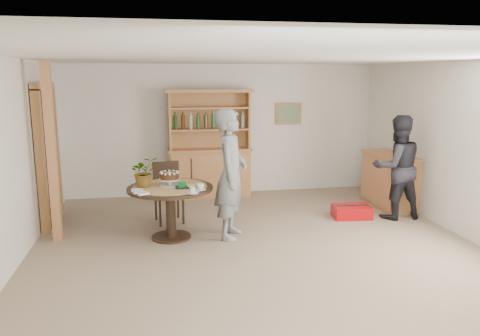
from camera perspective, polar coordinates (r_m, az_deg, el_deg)
name	(u,v)px	position (r m, az deg, el deg)	size (l,w,h in m)	color
ground	(264,259)	(6.05, 2.93, -10.99)	(7.00, 7.00, 0.00)	tan
room_shell	(265,122)	(5.63, 3.12, 5.66)	(6.04, 7.04, 2.52)	white
doorway	(47,154)	(7.71, -22.45, 1.57)	(0.13, 1.10, 2.18)	black
pine_post	(52,153)	(6.87, -21.97, 1.73)	(0.12, 0.12, 2.50)	tan
hutch	(210,161)	(8.89, -3.71, 0.84)	(1.62, 0.54, 2.04)	#B17E4A
sideboard	(389,180)	(8.66, 17.73, -1.40)	(0.54, 1.26, 0.94)	#B17E4A
dining_table	(170,197)	(6.67, -8.49, -3.51)	(1.20, 1.20, 0.76)	black
dining_chair	(168,188)	(7.48, -8.81, -2.44)	(0.49, 0.49, 0.95)	black
birthday_cake	(170,177)	(6.65, -8.57, -1.08)	(0.30, 0.30, 0.20)	white
flower_vase	(144,172)	(6.63, -11.62, -0.45)	(0.38, 0.33, 0.42)	#3F7233
gift_tray	(186,186)	(6.51, -6.61, -2.17)	(0.30, 0.20, 0.08)	black
coffee_cup_a	(200,187)	(6.37, -4.85, -2.31)	(0.15, 0.15, 0.09)	white
coffee_cup_b	(193,191)	(6.20, -5.80, -2.76)	(0.15, 0.15, 0.08)	white
napkins	(140,192)	(6.32, -12.15, -2.86)	(0.24, 0.33, 0.03)	white
teen_boy	(231,174)	(6.57, -1.12, -0.77)	(0.67, 0.44, 1.84)	gray
adult_person	(397,167)	(7.91, 18.59, 0.08)	(0.81, 0.63, 1.68)	black
red_suitcase	(352,212)	(7.88, 13.45, -5.19)	(0.64, 0.47, 0.21)	#BB090E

